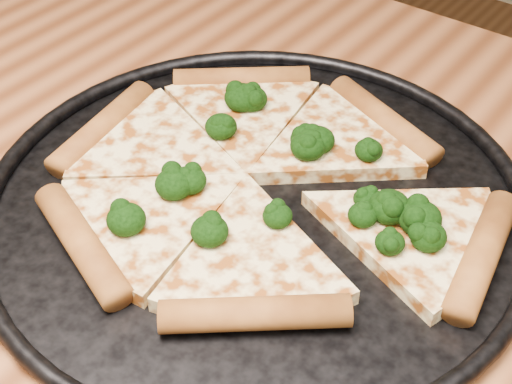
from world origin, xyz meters
The scene contains 3 objects.
pizza_pan centered at (-0.08, 0.09, 0.76)m, with size 0.41×0.41×0.02m.
pizza centered at (-0.09, 0.11, 0.77)m, with size 0.35×0.31×0.02m.
broccoli_florets centered at (-0.07, 0.12, 0.78)m, with size 0.23×0.20×0.02m.
Camera 1 is at (0.17, -0.24, 1.13)m, focal length 53.22 mm.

